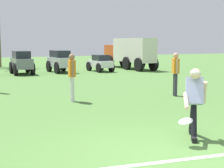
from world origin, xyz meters
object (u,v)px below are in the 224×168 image
frisbee_in_flight (185,121)px  teammate_midfield (175,70)px  frisbee_thrower (194,99)px  parked_car_slot_b (22,62)px  parked_car_slot_c (60,61)px  box_truck (130,52)px  teammate_near_sideline (72,73)px  parked_car_slot_d (100,63)px

frisbee_in_flight → teammate_midfield: teammate_midfield is taller
frisbee_thrower → frisbee_in_flight: bearing=-143.0°
teammate_midfield → parked_car_slot_b: (-3.56, 10.82, -0.20)m
teammate_midfield → parked_car_slot_c: (-1.10, 11.06, -0.20)m
frisbee_thrower → parked_car_slot_c: bearing=83.7°
parked_car_slot_c → parked_car_slot_b: bearing=-174.5°
teammate_midfield → box_truck: 12.55m
frisbee_in_flight → teammate_midfield: size_ratio=0.19×
frisbee_in_flight → teammate_near_sideline: size_ratio=0.19×
parked_car_slot_c → box_truck: box_truck is taller
frisbee_in_flight → parked_car_slot_d: parked_car_slot_d is taller
teammate_near_sideline → teammate_midfield: bearing=-6.6°
teammate_midfield → box_truck: box_truck is taller
frisbee_in_flight → box_truck: 18.52m
parked_car_slot_b → teammate_midfield: bearing=-71.8°
frisbee_in_flight → parked_car_slot_b: bearing=90.9°
teammate_midfield → parked_car_slot_b: bearing=108.2°
frisbee_in_flight → parked_car_slot_b: size_ratio=0.12×
parked_car_slot_d → box_truck: box_truck is taller
parked_car_slot_c → box_truck: (5.39, 0.73, 0.49)m
teammate_near_sideline → parked_car_slot_c: bearing=76.0°
parked_car_slot_b → box_truck: bearing=7.0°
teammate_midfield → box_truck: size_ratio=0.26×
teammate_midfield → parked_car_slot_b: teammate_midfield is taller
teammate_near_sideline → parked_car_slot_d: bearing=62.8°
frisbee_in_flight → parked_car_slot_d: 16.44m
parked_car_slot_d → box_truck: 3.09m
parked_car_slot_b → parked_car_slot_c: bearing=5.5°
frisbee_in_flight → box_truck: (7.60, 16.87, 0.76)m
teammate_near_sideline → parked_car_slot_c: 10.95m
teammate_midfield → parked_car_slot_d: (1.49, 10.64, -0.38)m
parked_car_slot_c → box_truck: 5.46m
frisbee_in_flight → parked_car_slot_d: size_ratio=0.13×
teammate_near_sideline → parked_car_slot_d: 11.48m
frisbee_in_flight → parked_car_slot_c: parked_car_slot_c is taller
frisbee_in_flight → parked_car_slot_c: 16.29m
frisbee_thrower → parked_car_slot_c: (1.76, 15.79, -0.06)m
frisbee_thrower → frisbee_in_flight: 0.66m
teammate_midfield → parked_car_slot_b: 11.40m
frisbee_thrower → parked_car_slot_c: frisbee_thrower is taller
teammate_near_sideline → teammate_midfield: size_ratio=1.00×
parked_car_slot_c → box_truck: size_ratio=0.41×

